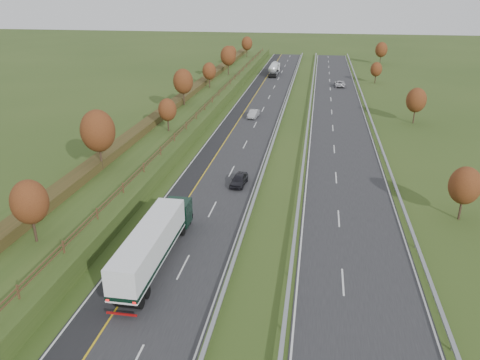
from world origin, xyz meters
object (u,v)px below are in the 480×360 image
object	(u,v)px
box_lorry	(154,242)
car_oncoming	(340,84)
car_small_far	(276,66)
car_silver_mid	(254,114)
car_dark_near	(239,180)
road_tanker	(274,68)

from	to	relation	value
box_lorry	car_oncoming	bearing A→B (deg)	77.77
box_lorry	car_small_far	xyz separation A→B (m)	(0.26, 114.95, -1.54)
box_lorry	car_silver_mid	size ratio (longest dim) A/B	3.65
car_small_far	car_dark_near	bearing A→B (deg)	-91.86
road_tanker	box_lorry	bearing A→B (deg)	-90.41
car_silver_mid	car_small_far	world-z (taller)	car_small_far
box_lorry	car_small_far	bearing A→B (deg)	89.87
box_lorry	car_small_far	size ratio (longest dim) A/B	3.14
car_silver_mid	car_small_far	xyz separation A→B (m)	(-1.28, 61.90, 0.02)
road_tanker	car_silver_mid	distance (m)	49.09
car_dark_near	car_silver_mid	bearing A→B (deg)	99.51
box_lorry	car_oncoming	size ratio (longest dim) A/B	3.02
road_tanker	car_silver_mid	size ratio (longest dim) A/B	2.52
road_tanker	car_silver_mid	bearing A→B (deg)	-89.06
road_tanker	car_small_far	distance (m)	12.88
road_tanker	car_oncoming	xyz separation A→B (m)	(18.22, -14.70, -1.07)
car_silver_mid	car_dark_near	bearing A→B (deg)	-79.69
car_small_far	car_silver_mid	bearing A→B (deg)	-93.14
car_silver_mid	box_lorry	bearing A→B (deg)	-86.14
box_lorry	road_tanker	distance (m)	102.12
car_dark_near	box_lorry	bearing A→B (deg)	-97.99
car_silver_mid	car_oncoming	world-z (taller)	car_oncoming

